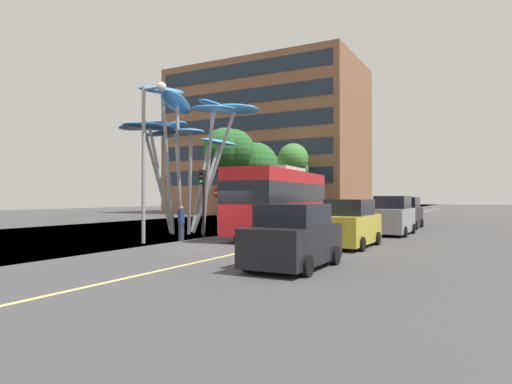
{
  "coord_description": "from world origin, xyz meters",
  "views": [
    {
      "loc": [
        10.99,
        -16.35,
        2.23
      ],
      "look_at": [
        -0.86,
        5.67,
        2.5
      ],
      "focal_mm": 30.87,
      "sensor_mm": 36.0,
      "label": 1
    }
  ],
  "objects_px": {
    "leaf_sculpture": "(185,126)",
    "car_side_street": "(406,214)",
    "red_bus": "(280,199)",
    "traffic_light_kerb_far": "(244,188)",
    "traffic_light_island_mid": "(286,189)",
    "pedestrian": "(181,223)",
    "no_entry_sign": "(218,203)",
    "car_parked_far": "(393,217)",
    "car_parked_mid": "(350,224)",
    "traffic_light_opposite": "(318,192)",
    "street_lamp": "(148,142)",
    "car_parked_near": "(293,238)",
    "traffic_light_kerb_near": "(203,188)"
  },
  "relations": [
    {
      "from": "street_lamp",
      "to": "car_side_street",
      "type": "bearing_deg",
      "value": 61.86
    },
    {
      "from": "leaf_sculpture",
      "to": "car_parked_mid",
      "type": "relative_size",
      "value": 2.06
    },
    {
      "from": "leaf_sculpture",
      "to": "traffic_light_island_mid",
      "type": "bearing_deg",
      "value": 72.32
    },
    {
      "from": "red_bus",
      "to": "pedestrian",
      "type": "height_order",
      "value": "red_bus"
    },
    {
      "from": "car_parked_mid",
      "to": "street_lamp",
      "type": "bearing_deg",
      "value": -159.67
    },
    {
      "from": "car_parked_near",
      "to": "pedestrian",
      "type": "distance_m",
      "value": 9.83
    },
    {
      "from": "traffic_light_kerb_far",
      "to": "car_parked_far",
      "type": "distance_m",
      "value": 9.33
    },
    {
      "from": "red_bus",
      "to": "no_entry_sign",
      "type": "distance_m",
      "value": 4.09
    },
    {
      "from": "traffic_light_opposite",
      "to": "pedestrian",
      "type": "xyz_separation_m",
      "value": [
        0.04,
        -19.85,
        -1.78
      ]
    },
    {
      "from": "red_bus",
      "to": "traffic_light_kerb_near",
      "type": "relative_size",
      "value": 2.75
    },
    {
      "from": "car_parked_far",
      "to": "car_side_street",
      "type": "height_order",
      "value": "car_parked_far"
    },
    {
      "from": "car_parked_mid",
      "to": "traffic_light_kerb_far",
      "type": "bearing_deg",
      "value": 147.65
    },
    {
      "from": "traffic_light_kerb_far",
      "to": "no_entry_sign",
      "type": "bearing_deg",
      "value": -102.49
    },
    {
      "from": "traffic_light_kerb_far",
      "to": "pedestrian",
      "type": "xyz_separation_m",
      "value": [
        0.23,
        -6.81,
        -1.91
      ]
    },
    {
      "from": "traffic_light_kerb_near",
      "to": "traffic_light_kerb_far",
      "type": "bearing_deg",
      "value": 88.53
    },
    {
      "from": "pedestrian",
      "to": "no_entry_sign",
      "type": "distance_m",
      "value": 4.65
    },
    {
      "from": "car_parked_mid",
      "to": "car_side_street",
      "type": "height_order",
      "value": "car_side_street"
    },
    {
      "from": "traffic_light_opposite",
      "to": "street_lamp",
      "type": "xyz_separation_m",
      "value": [
        -0.47,
        -21.71,
        2.15
      ]
    },
    {
      "from": "traffic_light_kerb_far",
      "to": "car_side_street",
      "type": "bearing_deg",
      "value": 42.97
    },
    {
      "from": "traffic_light_opposite",
      "to": "car_parked_far",
      "type": "xyz_separation_m",
      "value": [
        8.78,
        -11.15,
        -1.6
      ]
    },
    {
      "from": "car_parked_near",
      "to": "street_lamp",
      "type": "relative_size",
      "value": 0.53
    },
    {
      "from": "car_side_street",
      "to": "car_parked_mid",
      "type": "bearing_deg",
      "value": -90.6
    },
    {
      "from": "traffic_light_kerb_far",
      "to": "street_lamp",
      "type": "distance_m",
      "value": 8.91
    },
    {
      "from": "red_bus",
      "to": "car_side_street",
      "type": "height_order",
      "value": "red_bus"
    },
    {
      "from": "traffic_light_opposite",
      "to": "no_entry_sign",
      "type": "xyz_separation_m",
      "value": [
        -0.7,
        -15.36,
        -0.85
      ]
    },
    {
      "from": "traffic_light_island_mid",
      "to": "car_side_street",
      "type": "height_order",
      "value": "traffic_light_island_mid"
    },
    {
      "from": "car_parked_far",
      "to": "leaf_sculpture",
      "type": "bearing_deg",
      "value": -158.8
    },
    {
      "from": "traffic_light_island_mid",
      "to": "car_parked_far",
      "type": "height_order",
      "value": "traffic_light_island_mid"
    },
    {
      "from": "traffic_light_kerb_near",
      "to": "car_parked_far",
      "type": "relative_size",
      "value": 0.81
    },
    {
      "from": "red_bus",
      "to": "pedestrian",
      "type": "xyz_separation_m",
      "value": [
        -3.33,
        -4.66,
        -1.23
      ]
    },
    {
      "from": "leaf_sculpture",
      "to": "traffic_light_kerb_far",
      "type": "xyz_separation_m",
      "value": [
        2.72,
        2.65,
        -3.83
      ]
    },
    {
      "from": "leaf_sculpture",
      "to": "no_entry_sign",
      "type": "distance_m",
      "value": 5.3
    },
    {
      "from": "red_bus",
      "to": "traffic_light_island_mid",
      "type": "bearing_deg",
      "value": 112.37
    },
    {
      "from": "car_parked_mid",
      "to": "street_lamp",
      "type": "relative_size",
      "value": 0.59
    },
    {
      "from": "traffic_light_kerb_near",
      "to": "car_parked_mid",
      "type": "distance_m",
      "value": 8.86
    },
    {
      "from": "car_parked_mid",
      "to": "no_entry_sign",
      "type": "distance_m",
      "value": 9.59
    },
    {
      "from": "leaf_sculpture",
      "to": "car_side_street",
      "type": "height_order",
      "value": "leaf_sculpture"
    },
    {
      "from": "traffic_light_opposite",
      "to": "street_lamp",
      "type": "height_order",
      "value": "street_lamp"
    },
    {
      "from": "red_bus",
      "to": "car_side_street",
      "type": "xyz_separation_m",
      "value": [
        5.11,
        10.23,
        -1.09
      ]
    },
    {
      "from": "traffic_light_kerb_far",
      "to": "no_entry_sign",
      "type": "relative_size",
      "value": 1.41
    },
    {
      "from": "red_bus",
      "to": "car_parked_mid",
      "type": "height_order",
      "value": "red_bus"
    },
    {
      "from": "red_bus",
      "to": "traffic_light_kerb_far",
      "type": "distance_m",
      "value": 4.22
    },
    {
      "from": "car_parked_near",
      "to": "car_side_street",
      "type": "distance_m",
      "value": 20.0
    },
    {
      "from": "red_bus",
      "to": "car_parked_near",
      "type": "xyz_separation_m",
      "value": [
        5.06,
        -9.77,
        -1.17
      ]
    },
    {
      "from": "traffic_light_opposite",
      "to": "car_side_street",
      "type": "bearing_deg",
      "value": -30.31
    },
    {
      "from": "car_parked_near",
      "to": "car_parked_mid",
      "type": "xyz_separation_m",
      "value": [
        -0.09,
        6.52,
        0.05
      ]
    },
    {
      "from": "street_lamp",
      "to": "traffic_light_island_mid",
      "type": "bearing_deg",
      "value": 88.48
    },
    {
      "from": "car_parked_near",
      "to": "pedestrian",
      "type": "height_order",
      "value": "car_parked_near"
    },
    {
      "from": "traffic_light_kerb_near",
      "to": "pedestrian",
      "type": "bearing_deg",
      "value": -81.65
    },
    {
      "from": "leaf_sculpture",
      "to": "traffic_light_opposite",
      "type": "distance_m",
      "value": 16.43
    }
  ]
}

